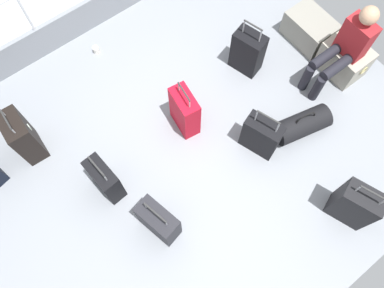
{
  "coord_description": "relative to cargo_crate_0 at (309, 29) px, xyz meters",
  "views": [
    {
      "loc": [
        1.36,
        -1.06,
        4.17
      ],
      "look_at": [
        0.07,
        -0.06,
        0.25
      ],
      "focal_mm": 36.24,
      "sensor_mm": 36.0,
      "label": 1
    }
  ],
  "objects": [
    {
      "name": "cargo_crate_0",
      "position": [
        0.0,
        0.0,
        0.0
      ],
      "size": [
        0.64,
        0.42,
        0.36
      ],
      "color": "gray",
      "rests_on": "ground_plane"
    },
    {
      "name": "paper_cup",
      "position": [
        -1.48,
        -2.3,
        -0.13
      ],
      "size": [
        0.08,
        0.08,
        0.1
      ],
      "primitive_type": "cylinder",
      "color": "white",
      "rests_on": "ground_plane"
    },
    {
      "name": "cargo_crate_1",
      "position": [
        0.6,
        -0.01,
        0.03
      ],
      "size": [
        0.57,
        0.4,
        0.41
      ],
      "color": "#9E9989",
      "rests_on": "ground_plane"
    },
    {
      "name": "suitcase_5",
      "position": [
        -0.79,
        -3.59,
        0.14
      ],
      "size": [
        0.41,
        0.25,
        0.75
      ],
      "color": "black",
      "rests_on": "ground_plane"
    },
    {
      "name": "ground_plane",
      "position": [
        0.3,
        -2.11,
        -0.21
      ],
      "size": [
        4.4,
        5.2,
        0.06
      ],
      "primitive_type": "cube",
      "color": "gray"
    },
    {
      "name": "suitcase_0",
      "position": [
        0.03,
        -2.01,
        0.13
      ],
      "size": [
        0.41,
        0.25,
        0.75
      ],
      "color": "#B70C1E",
      "rests_on": "ground_plane"
    },
    {
      "name": "suitcase_1",
      "position": [
        -0.16,
        -0.92,
        0.12
      ],
      "size": [
        0.42,
        0.32,
        0.79
      ],
      "color": "black",
      "rests_on": "ground_plane"
    },
    {
      "name": "suitcase_2",
      "position": [
        1.93,
        -1.29,
        0.14
      ],
      "size": [
        0.45,
        0.36,
        0.77
      ],
      "color": "black",
      "rests_on": "ground_plane"
    },
    {
      "name": "suitcase_7",
      "position": [
        0.84,
        -2.96,
        0.08
      ],
      "size": [
        0.47,
        0.3,
        0.66
      ],
      "color": "black",
      "rests_on": "ground_plane"
    },
    {
      "name": "suitcase_4",
      "position": [
        0.14,
        -3.15,
        0.09
      ],
      "size": [
        0.41,
        0.22,
        0.69
      ],
      "color": "black",
      "rests_on": "ground_plane"
    },
    {
      "name": "suitcase_3",
      "position": [
        0.77,
        -1.52,
        0.09
      ],
      "size": [
        0.45,
        0.32,
        0.74
      ],
      "color": "black",
      "rests_on": "ground_plane"
    },
    {
      "name": "passenger_seated",
      "position": [
        0.6,
        -0.19,
        0.41
      ],
      "size": [
        0.34,
        0.66,
        1.11
      ],
      "color": "maroon",
      "rests_on": "ground_plane"
    },
    {
      "name": "gunwale_port",
      "position": [
        -1.87,
        -2.11,
        0.05
      ],
      "size": [
        0.06,
        5.2,
        0.45
      ],
      "primitive_type": "cube",
      "color": "gray",
      "rests_on": "ground_plane"
    },
    {
      "name": "duffel_bag",
      "position": [
        0.92,
        -1.0,
        -0.04
      ],
      "size": [
        0.42,
        0.68,
        0.41
      ],
      "color": "black",
      "rests_on": "ground_plane"
    }
  ]
}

